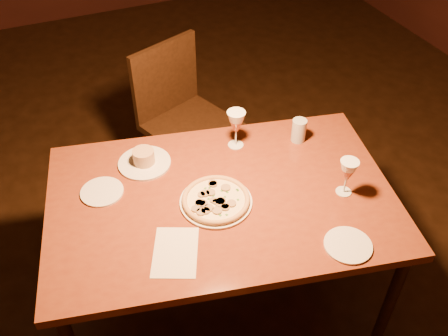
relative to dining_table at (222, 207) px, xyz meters
name	(u,v)px	position (x,y,z in m)	size (l,w,h in m)	color
floor	(196,263)	(-0.04, 0.28, -0.72)	(7.00, 7.00, 0.00)	#311C10
dining_table	(222,207)	(0.00, 0.00, 0.00)	(1.64, 1.23, 0.79)	brown
chair_far	(183,115)	(0.15, 0.95, -0.18)	(0.60, 0.60, 0.96)	black
pizza_plate	(216,200)	(-0.04, -0.03, 0.09)	(0.31, 0.31, 0.03)	white
ramekin_saucer	(144,160)	(-0.24, 0.33, 0.09)	(0.24, 0.24, 0.08)	white
wine_glass_far	(236,129)	(0.20, 0.29, 0.17)	(0.09, 0.09, 0.19)	#C46D51
wine_glass_right	(347,177)	(0.49, -0.19, 0.16)	(0.08, 0.08, 0.17)	#C46D51
water_tumbler	(299,130)	(0.49, 0.21, 0.13)	(0.07, 0.07, 0.12)	#AFB8C0
side_plate_left	(102,192)	(-0.47, 0.22, 0.07)	(0.18, 0.18, 0.01)	white
side_plate_near	(348,245)	(0.34, -0.45, 0.07)	(0.19, 0.19, 0.01)	white
menu_card	(175,252)	(-0.28, -0.21, 0.07)	(0.17, 0.25, 0.00)	beige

